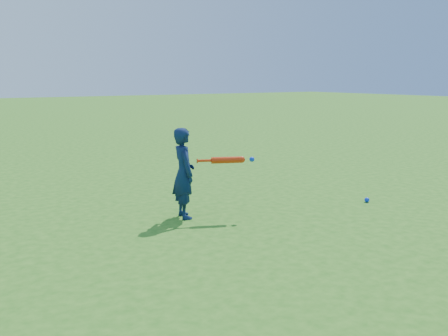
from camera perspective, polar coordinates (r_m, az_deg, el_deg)
ground at (r=5.64m, az=-10.21°, el=-7.46°), size 80.00×80.00×0.00m
child at (r=6.10m, az=-4.63°, el=-0.59°), size 0.34×0.45×1.11m
ground_ball_blue at (r=7.20m, az=16.02°, el=-3.53°), size 0.07×0.07×0.07m
bat_swing at (r=6.10m, az=0.60°, el=0.93°), size 0.67×0.33×0.08m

